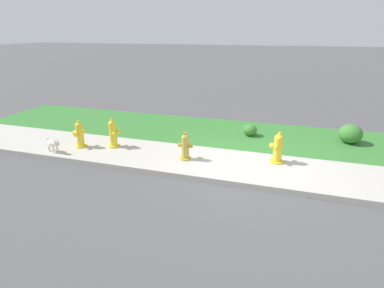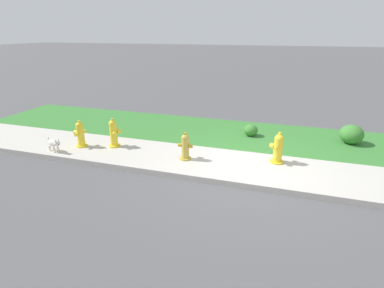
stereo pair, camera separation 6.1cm
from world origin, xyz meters
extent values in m
plane|color=#515154|center=(0.00, 0.00, 0.00)|extent=(120.00, 120.00, 0.00)
cube|color=#BCB7AD|center=(0.00, 0.00, 0.01)|extent=(18.00, 1.81, 0.01)
cube|color=#387A33|center=(0.00, 2.29, 0.00)|extent=(18.00, 2.77, 0.01)
cube|color=#BCB7AD|center=(0.00, -0.98, 0.06)|extent=(18.00, 0.16, 0.12)
cylinder|color=yellow|center=(0.65, 0.44, 0.03)|extent=(0.32, 0.32, 0.05)
cylinder|color=yellow|center=(0.65, 0.44, 0.33)|extent=(0.21, 0.21, 0.56)
sphere|color=yellow|center=(0.65, 0.44, 0.61)|extent=(0.22, 0.22, 0.22)
cube|color=yellow|center=(0.65, 0.44, 0.74)|extent=(0.07, 0.07, 0.06)
cylinder|color=yellow|center=(0.60, 0.30, 0.40)|extent=(0.12, 0.12, 0.09)
cylinder|color=yellow|center=(0.71, 0.57, 0.40)|extent=(0.12, 0.12, 0.09)
cylinder|color=yellow|center=(0.51, 0.50, 0.40)|extent=(0.14, 0.15, 0.12)
cylinder|color=yellow|center=(-4.47, -0.07, 0.03)|extent=(0.29, 0.29, 0.05)
cylinder|color=yellow|center=(-4.47, -0.07, 0.32)|extent=(0.19, 0.19, 0.55)
sphere|color=yellow|center=(-4.47, -0.07, 0.60)|extent=(0.20, 0.20, 0.20)
cube|color=yellow|center=(-4.47, -0.07, 0.71)|extent=(0.06, 0.06, 0.06)
cylinder|color=yellow|center=(-4.48, -0.21, 0.39)|extent=(0.10, 0.10, 0.09)
cylinder|color=yellow|center=(-4.45, 0.07, 0.39)|extent=(0.10, 0.10, 0.09)
cylinder|color=yellow|center=(-4.61, -0.06, 0.39)|extent=(0.11, 0.13, 0.12)
cylinder|color=yellow|center=(-3.62, 0.20, 0.03)|extent=(0.30, 0.30, 0.05)
cylinder|color=yellow|center=(-3.62, 0.20, 0.35)|extent=(0.19, 0.19, 0.60)
sphere|color=yellow|center=(-3.62, 0.20, 0.65)|extent=(0.20, 0.20, 0.20)
cube|color=yellow|center=(-3.62, 0.20, 0.77)|extent=(0.08, 0.08, 0.06)
cylinder|color=yellow|center=(-3.72, 0.30, 0.42)|extent=(0.13, 0.13, 0.09)
cylinder|color=yellow|center=(-3.52, 0.10, 0.42)|extent=(0.13, 0.13, 0.09)
cylinder|color=yellow|center=(-3.51, 0.30, 0.42)|extent=(0.16, 0.16, 0.12)
cylinder|color=gold|center=(-1.50, -0.04, 0.03)|extent=(0.28, 0.28, 0.05)
cylinder|color=gold|center=(-1.50, -0.04, 0.30)|extent=(0.18, 0.18, 0.50)
sphere|color=gold|center=(-1.50, -0.04, 0.55)|extent=(0.19, 0.19, 0.19)
cube|color=#B29323|center=(-1.50, -0.04, 0.67)|extent=(0.06, 0.06, 0.06)
cylinder|color=#B29323|center=(-1.63, -0.03, 0.36)|extent=(0.09, 0.09, 0.09)
cylinder|color=#B29323|center=(-1.36, -0.04, 0.36)|extent=(0.09, 0.09, 0.09)
cylinder|color=#B29323|center=(-1.49, 0.10, 0.36)|extent=(0.12, 0.10, 0.12)
ellipsoid|color=silver|center=(-4.93, -0.60, 0.25)|extent=(0.41, 0.30, 0.18)
sphere|color=silver|center=(-4.72, -0.68, 0.28)|extent=(0.14, 0.14, 0.14)
sphere|color=black|center=(-4.66, -0.71, 0.27)|extent=(0.03, 0.03, 0.03)
cone|color=silver|center=(-4.70, -0.65, 0.37)|extent=(0.06, 0.06, 0.06)
cone|color=silver|center=(-4.73, -0.72, 0.37)|extent=(0.06, 0.06, 0.06)
cylinder|color=silver|center=(-4.80, -0.60, 0.08)|extent=(0.05, 0.05, 0.16)
cylinder|color=silver|center=(-4.84, -0.69, 0.08)|extent=(0.05, 0.05, 0.16)
cylinder|color=silver|center=(-5.02, -0.51, 0.08)|extent=(0.05, 0.05, 0.16)
cylinder|color=silver|center=(-5.06, -0.61, 0.08)|extent=(0.05, 0.05, 0.16)
cylinder|color=silver|center=(-5.12, -0.53, 0.30)|extent=(0.04, 0.04, 0.10)
ellipsoid|color=#3D7F33|center=(2.55, 2.42, 0.27)|extent=(0.63, 0.63, 0.53)
ellipsoid|color=#3D7F33|center=(-0.20, 2.22, 0.17)|extent=(0.41, 0.41, 0.35)
camera|label=1|loc=(0.63, -6.43, 2.98)|focal=28.00mm
camera|label=2|loc=(0.69, -6.41, 2.98)|focal=28.00mm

